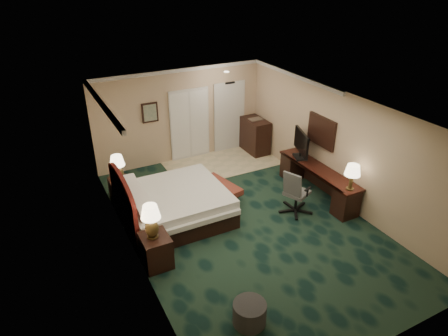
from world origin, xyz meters
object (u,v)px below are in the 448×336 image
bed_bench (222,190)px  tv (301,145)px  minibar (255,136)px  nightstand_near (156,251)px  nightstand_far (121,191)px  lamp_far (118,168)px  ottoman (249,313)px  desk_chair (297,191)px  desk (317,182)px  bed (176,205)px  lamp_near (151,222)px

bed_bench → tv: tv is taller
bed_bench → minibar: bearing=29.7°
nightstand_near → nightstand_far: bearing=90.6°
lamp_far → ottoman: bearing=-78.9°
tv → desk_chair: 1.50m
tv → desk: bearing=-67.5°
desk_chair → minibar: size_ratio=1.08×
desk → desk_chair: size_ratio=2.29×
nightstand_far → lamp_far: (0.00, -0.04, 0.63)m
desk_chair → minibar: 3.45m
ottoman → desk_chair: desk_chair is taller
desk → lamp_far: bearing=156.7°
bed_bench → desk_chair: (1.24, -1.38, 0.36)m
bed → minibar: (3.48, 2.30, 0.17)m
nightstand_near → desk_chair: (3.50, 0.27, 0.24)m
desk → minibar: bearing=90.5°
ottoman → desk_chair: size_ratio=0.49×
tv → desk_chair: tv is taller
ottoman → tv: bearing=44.2°
lamp_near → ottoman: lamp_near is taller
bed_bench → desk_chair: size_ratio=1.04×
tv → minibar: tv is taller
nightstand_far → desk: size_ratio=0.23×
tv → bed: bearing=-160.4°
nightstand_far → bed_bench: 2.48m
ottoman → nightstand_near: bearing=113.3°
nightstand_far → lamp_near: 2.68m
bed → ottoman: (-0.04, -3.35, -0.15)m
nightstand_far → desk: bearing=-23.6°
lamp_far → tv: 4.57m
bed_bench → tv: (2.12, -0.29, 0.91)m
ottoman → desk: size_ratio=0.21×
nightstand_near → tv: tv is taller
lamp_far → lamp_near: bearing=-90.1°
lamp_near → tv: size_ratio=0.74×
nightstand_near → bed_bench: (2.26, 1.65, -0.13)m
nightstand_far → minibar: (4.42, 1.00, 0.22)m
nightstand_near → ottoman: bearing=-66.7°
bed_bench → minibar: size_ratio=1.13×
lamp_near → ottoman: bearing=-66.3°
lamp_far → desk: lamp_far is taller
lamp_near → lamp_far: lamp_near is taller
tv → nightstand_far: bearing=-177.0°
bed → tv: tv is taller
lamp_near → desk: (4.45, 0.64, -0.63)m
nightstand_near → ottoman: (0.88, -2.04, -0.13)m
nightstand_near → minibar: 5.69m
minibar → nightstand_far: bearing=-167.2°
nightstand_near → tv: 4.65m
ottoman → tv: 4.96m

